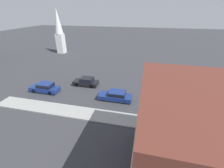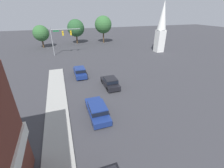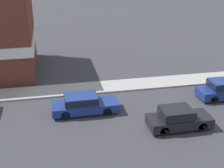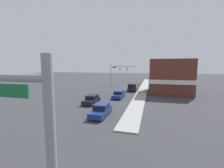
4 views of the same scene
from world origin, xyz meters
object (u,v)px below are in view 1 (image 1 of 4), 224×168
object	(u,v)px
car_second_ahead	(45,87)
pickup_truck_parked	(187,110)
car_lead	(116,95)
car_oncoming	(86,81)

from	to	relation	value
car_second_ahead	pickup_truck_parked	size ratio (longest dim) A/B	0.86
car_second_ahead	car_lead	bearing A→B (deg)	-88.94
car_lead	pickup_truck_parked	bearing A→B (deg)	-100.18
car_lead	car_second_ahead	distance (m)	11.42
car_oncoming	pickup_truck_parked	size ratio (longest dim) A/B	0.79
car_oncoming	car_lead	bearing A→B (deg)	60.07
car_lead	pickup_truck_parked	world-z (taller)	pickup_truck_parked
car_oncoming	car_second_ahead	bearing A→B (deg)	-56.74
pickup_truck_parked	car_oncoming	bearing A→B (deg)	71.52
car_second_ahead	car_oncoming	xyz separation A→B (m)	(3.61, -5.51, -0.04)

